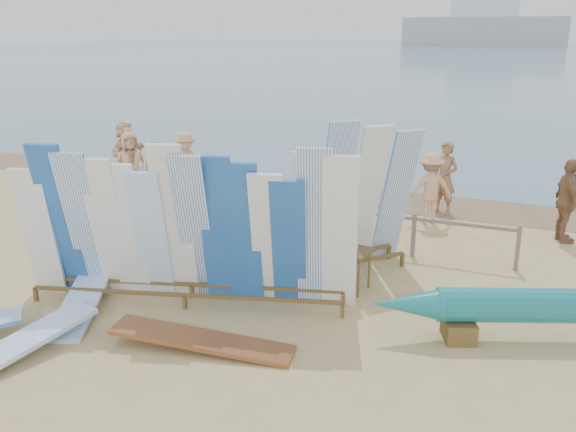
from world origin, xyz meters
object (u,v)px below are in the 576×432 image
at_px(flat_board_c, 203,349).
at_px(beachgoer_9, 430,188).
at_px(stroller, 342,213).
at_px(beachgoer_7, 445,178).
at_px(beachgoer_1, 132,170).
at_px(beachgoer_10, 567,201).
at_px(beachgoer_3, 186,162).
at_px(beachgoer_2, 158,178).
at_px(beachgoer_0, 131,166).
at_px(side_surfboard_rack, 351,203).
at_px(beach_chair_right, 320,216).
at_px(outrigger_canoe, 569,308).
at_px(vendor_table, 345,267).
at_px(main_surfboard_rack, 185,233).
at_px(flat_board_b, 9,364).
at_px(beachgoer_extra_1, 130,161).
at_px(beachgoer_11, 127,153).
at_px(beach_chair_left, 221,212).
at_px(flat_board_a, 87,305).

height_order(flat_board_c, beachgoer_9, beachgoer_9).
height_order(stroller, beachgoer_7, beachgoer_7).
distance_m(beachgoer_1, beachgoer_10, 10.80).
relative_size(beachgoer_3, beachgoer_2, 0.93).
bearing_deg(beachgoer_0, side_surfboard_rack, -69.37).
distance_m(beach_chair_right, beachgoer_1, 5.53).
xyz_separation_m(outrigger_canoe, vendor_table, (-3.64, 0.58, -0.13)).
distance_m(flat_board_c, beachgoer_10, 8.70).
relative_size(outrigger_canoe, flat_board_c, 2.08).
bearing_deg(outrigger_canoe, main_surfboard_rack, 168.90).
bearing_deg(beachgoer_10, flat_board_b, 120.40).
bearing_deg(stroller, beachgoer_extra_1, 148.07).
bearing_deg(flat_board_b, outrigger_canoe, 40.22).
distance_m(outrigger_canoe, beachgoer_extra_1, 12.75).
bearing_deg(beachgoer_11, flat_board_c, -141.35).
distance_m(main_surfboard_rack, side_surfboard_rack, 3.23).
height_order(beachgoer_10, beachgoer_3, beachgoer_10).
height_order(beachgoer_extra_1, beachgoer_7, beachgoer_7).
bearing_deg(flat_board_c, beachgoer_3, 23.21).
relative_size(vendor_table, beach_chair_left, 1.47).
height_order(beach_chair_right, beachgoer_9, beachgoer_9).
bearing_deg(outrigger_canoe, beachgoer_1, 138.11).
relative_size(beach_chair_right, beachgoer_3, 0.53).
xyz_separation_m(beachgoer_0, beachgoer_1, (0.05, -0.06, -0.10)).
bearing_deg(beachgoer_1, beach_chair_left, 36.20).
distance_m(vendor_table, beachgoer_0, 8.02).
height_order(flat_board_c, beachgoer_extra_1, beachgoer_extra_1).
bearing_deg(stroller, beachgoer_9, 17.21).
height_order(side_surfboard_rack, beachgoer_11, side_surfboard_rack).
bearing_deg(side_surfboard_rack, stroller, 64.84).
xyz_separation_m(beachgoer_9, beachgoer_2, (-6.43, -1.80, 0.06)).
xyz_separation_m(beachgoer_0, beachgoer_3, (0.92, 1.30, -0.08)).
bearing_deg(beach_chair_right, beachgoer_extra_1, 175.63).
bearing_deg(beachgoer_10, beach_chair_left, 82.08).
bearing_deg(outrigger_canoe, beachgoer_2, 139.51).
height_order(stroller, beachgoer_0, beachgoer_0).
distance_m(main_surfboard_rack, flat_board_b, 3.21).
xyz_separation_m(outrigger_canoe, stroller, (-4.70, 3.77, -0.12)).
distance_m(side_surfboard_rack, flat_board_c, 4.11).
bearing_deg(beachgoer_7, outrigger_canoe, -41.29).
distance_m(vendor_table, stroller, 3.36).
bearing_deg(beachgoer_0, flat_board_a, -108.57).
bearing_deg(beachgoer_11, stroller, -107.52).
distance_m(main_surfboard_rack, beachgoer_7, 7.75).
xyz_separation_m(beachgoer_10, beachgoer_2, (-9.41, -1.54, -0.00)).
bearing_deg(beach_chair_left, beachgoer_11, 156.06).
bearing_deg(beach_chair_right, beachgoer_11, 173.32).
bearing_deg(beachgoer_7, beachgoer_extra_1, -150.40).
bearing_deg(flat_board_c, beachgoer_extra_1, 32.27).
bearing_deg(beachgoer_1, main_surfboard_rack, 4.06).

